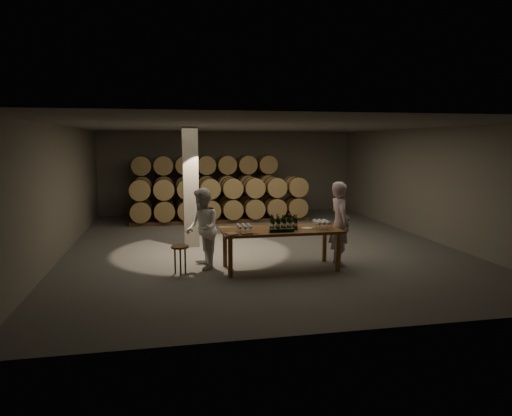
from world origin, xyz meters
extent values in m
plane|color=#565350|center=(0.00, 0.00, 0.00)|extent=(12.00, 12.00, 0.00)
plane|color=#605E59|center=(0.00, 0.00, 3.20)|extent=(12.00, 12.00, 0.00)
plane|color=slate|center=(0.00, 6.00, 1.60)|extent=(10.00, 0.00, 10.00)
plane|color=slate|center=(0.00, -6.00, 1.60)|extent=(10.00, 0.00, 10.00)
plane|color=slate|center=(-5.00, 0.00, 1.60)|extent=(0.00, 12.00, 12.00)
plane|color=slate|center=(5.00, 0.00, 1.60)|extent=(0.00, 12.00, 12.00)
cube|color=gray|center=(-1.80, 0.20, 1.60)|extent=(0.40, 0.40, 3.20)
cylinder|color=brown|center=(-1.18, -2.93, 0.42)|extent=(0.10, 0.10, 0.84)
cylinder|color=brown|center=(1.18, -2.93, 0.42)|extent=(0.10, 0.10, 0.84)
cylinder|color=brown|center=(-1.18, -2.07, 0.42)|extent=(0.10, 0.10, 0.84)
cylinder|color=brown|center=(1.18, -2.07, 0.42)|extent=(0.10, 0.10, 0.84)
cube|color=brown|center=(0.00, -2.50, 0.87)|extent=(2.60, 1.10, 0.06)
cube|color=brown|center=(-0.96, 4.90, 0.06)|extent=(5.48, 0.10, 0.12)
cube|color=brown|center=(-0.96, 5.50, 0.06)|extent=(5.48, 0.10, 0.12)
cylinder|color=#9D7B47|center=(-3.30, 5.20, 0.47)|extent=(0.70, 0.95, 0.70)
cylinder|color=black|center=(-3.30, 4.94, 0.47)|extent=(0.73, 0.04, 0.73)
cylinder|color=black|center=(-3.30, 5.46, 0.47)|extent=(0.73, 0.04, 0.73)
cylinder|color=#9D7B47|center=(-2.52, 5.20, 0.47)|extent=(0.70, 0.95, 0.70)
cylinder|color=black|center=(-2.52, 4.94, 0.47)|extent=(0.73, 0.04, 0.73)
cylinder|color=black|center=(-2.52, 5.46, 0.47)|extent=(0.73, 0.04, 0.73)
cylinder|color=#9D7B47|center=(-1.74, 5.20, 0.47)|extent=(0.70, 0.95, 0.70)
cylinder|color=black|center=(-1.74, 4.94, 0.47)|extent=(0.73, 0.04, 0.73)
cylinder|color=black|center=(-1.74, 5.46, 0.47)|extent=(0.73, 0.04, 0.73)
cylinder|color=#9D7B47|center=(-0.96, 5.20, 0.47)|extent=(0.70, 0.95, 0.70)
cylinder|color=black|center=(-0.96, 4.94, 0.47)|extent=(0.73, 0.04, 0.73)
cylinder|color=black|center=(-0.96, 5.46, 0.47)|extent=(0.73, 0.04, 0.73)
cylinder|color=#9D7B47|center=(-0.18, 5.20, 0.47)|extent=(0.70, 0.95, 0.70)
cylinder|color=black|center=(-0.18, 4.94, 0.47)|extent=(0.73, 0.04, 0.73)
cylinder|color=black|center=(-0.18, 5.46, 0.47)|extent=(0.73, 0.04, 0.73)
cylinder|color=#9D7B47|center=(0.60, 5.20, 0.47)|extent=(0.70, 0.95, 0.70)
cylinder|color=black|center=(0.60, 4.94, 0.47)|extent=(0.73, 0.04, 0.73)
cylinder|color=black|center=(0.60, 5.46, 0.47)|extent=(0.73, 0.04, 0.73)
cylinder|color=#9D7B47|center=(1.38, 5.20, 0.47)|extent=(0.70, 0.95, 0.70)
cylinder|color=black|center=(1.38, 4.94, 0.47)|extent=(0.73, 0.04, 0.73)
cylinder|color=black|center=(1.38, 5.46, 0.47)|extent=(0.73, 0.04, 0.73)
cylinder|color=#9D7B47|center=(-3.30, 5.20, 1.21)|extent=(0.70, 0.95, 0.70)
cylinder|color=black|center=(-3.30, 4.94, 1.21)|extent=(0.73, 0.04, 0.73)
cylinder|color=black|center=(-3.30, 5.46, 1.21)|extent=(0.73, 0.04, 0.73)
cylinder|color=#9D7B47|center=(-2.52, 5.20, 1.21)|extent=(0.70, 0.95, 0.70)
cylinder|color=black|center=(-2.52, 4.94, 1.21)|extent=(0.73, 0.04, 0.73)
cylinder|color=black|center=(-2.52, 5.46, 1.21)|extent=(0.73, 0.04, 0.73)
cylinder|color=#9D7B47|center=(-1.74, 5.20, 1.21)|extent=(0.70, 0.95, 0.70)
cylinder|color=black|center=(-1.74, 4.94, 1.21)|extent=(0.73, 0.04, 0.73)
cylinder|color=black|center=(-1.74, 5.46, 1.21)|extent=(0.73, 0.04, 0.73)
cylinder|color=#9D7B47|center=(-0.96, 5.20, 1.21)|extent=(0.70, 0.95, 0.70)
cylinder|color=black|center=(-0.96, 4.94, 1.21)|extent=(0.73, 0.04, 0.73)
cylinder|color=black|center=(-0.96, 5.46, 1.21)|extent=(0.73, 0.04, 0.73)
cylinder|color=#9D7B47|center=(-0.18, 5.20, 1.21)|extent=(0.70, 0.95, 0.70)
cylinder|color=black|center=(-0.18, 4.94, 1.21)|extent=(0.73, 0.04, 0.73)
cylinder|color=black|center=(-0.18, 5.46, 1.21)|extent=(0.73, 0.04, 0.73)
cylinder|color=#9D7B47|center=(0.60, 5.20, 1.21)|extent=(0.70, 0.95, 0.70)
cylinder|color=black|center=(0.60, 4.94, 1.21)|extent=(0.73, 0.04, 0.73)
cylinder|color=black|center=(0.60, 5.46, 1.21)|extent=(0.73, 0.04, 0.73)
cylinder|color=#9D7B47|center=(1.38, 5.20, 1.21)|extent=(0.70, 0.95, 0.70)
cylinder|color=black|center=(1.38, 4.94, 1.21)|extent=(0.73, 0.04, 0.73)
cylinder|color=black|center=(1.38, 5.46, 1.21)|extent=(0.73, 0.04, 0.73)
cylinder|color=#9D7B47|center=(-3.30, 5.20, 1.95)|extent=(0.70, 0.95, 0.70)
cylinder|color=black|center=(-3.30, 4.94, 1.95)|extent=(0.73, 0.04, 0.73)
cylinder|color=black|center=(-3.30, 5.46, 1.95)|extent=(0.73, 0.04, 0.73)
cylinder|color=#9D7B47|center=(-2.52, 5.20, 1.95)|extent=(0.70, 0.95, 0.70)
cylinder|color=black|center=(-2.52, 4.94, 1.95)|extent=(0.73, 0.04, 0.73)
cylinder|color=black|center=(-2.52, 5.46, 1.95)|extent=(0.73, 0.04, 0.73)
cylinder|color=#9D7B47|center=(-1.74, 5.20, 1.95)|extent=(0.70, 0.95, 0.70)
cylinder|color=black|center=(-1.74, 4.94, 1.95)|extent=(0.73, 0.04, 0.73)
cylinder|color=black|center=(-1.74, 5.46, 1.95)|extent=(0.73, 0.04, 0.73)
cylinder|color=#9D7B47|center=(-0.96, 5.20, 1.95)|extent=(0.70, 0.95, 0.70)
cylinder|color=black|center=(-0.96, 4.94, 1.95)|extent=(0.73, 0.04, 0.73)
cylinder|color=black|center=(-0.96, 5.46, 1.95)|extent=(0.73, 0.04, 0.73)
cylinder|color=#9D7B47|center=(-0.18, 5.20, 1.95)|extent=(0.70, 0.95, 0.70)
cylinder|color=black|center=(-0.18, 4.94, 1.95)|extent=(0.73, 0.04, 0.73)
cylinder|color=black|center=(-0.18, 5.46, 1.95)|extent=(0.73, 0.04, 0.73)
cylinder|color=#9D7B47|center=(0.60, 5.20, 1.95)|extent=(0.70, 0.95, 0.70)
cylinder|color=black|center=(0.60, 4.94, 1.95)|extent=(0.73, 0.04, 0.73)
cylinder|color=black|center=(0.60, 5.46, 1.95)|extent=(0.73, 0.04, 0.73)
cylinder|color=#9D7B47|center=(1.38, 5.20, 1.95)|extent=(0.70, 0.95, 0.70)
cylinder|color=black|center=(1.38, 4.94, 1.95)|extent=(0.73, 0.04, 0.73)
cylinder|color=black|center=(1.38, 5.46, 1.95)|extent=(0.73, 0.04, 0.73)
cube|color=brown|center=(-0.57, 3.50, 0.06)|extent=(6.26, 0.10, 0.12)
cube|color=brown|center=(-0.57, 4.10, 0.06)|extent=(6.26, 0.10, 0.12)
cylinder|color=#9D7B47|center=(-3.30, 3.80, 0.47)|extent=(0.70, 0.95, 0.70)
cylinder|color=black|center=(-3.30, 3.54, 0.47)|extent=(0.73, 0.04, 0.73)
cylinder|color=black|center=(-3.30, 4.06, 0.47)|extent=(0.73, 0.04, 0.73)
cylinder|color=#9D7B47|center=(-2.52, 3.80, 0.47)|extent=(0.70, 0.95, 0.70)
cylinder|color=black|center=(-2.52, 3.54, 0.47)|extent=(0.73, 0.04, 0.73)
cylinder|color=black|center=(-2.52, 4.06, 0.47)|extent=(0.73, 0.04, 0.73)
cylinder|color=#9D7B47|center=(-1.74, 3.80, 0.47)|extent=(0.70, 0.95, 0.70)
cylinder|color=black|center=(-1.74, 3.54, 0.47)|extent=(0.73, 0.04, 0.73)
cylinder|color=black|center=(-1.74, 4.06, 0.47)|extent=(0.73, 0.04, 0.73)
cylinder|color=#9D7B47|center=(-0.96, 3.80, 0.47)|extent=(0.70, 0.95, 0.70)
cylinder|color=black|center=(-0.96, 3.54, 0.47)|extent=(0.73, 0.04, 0.73)
cylinder|color=black|center=(-0.96, 4.06, 0.47)|extent=(0.73, 0.04, 0.73)
cylinder|color=#9D7B47|center=(-0.18, 3.80, 0.47)|extent=(0.70, 0.95, 0.70)
cylinder|color=black|center=(-0.18, 3.54, 0.47)|extent=(0.73, 0.04, 0.73)
cylinder|color=black|center=(-0.18, 4.06, 0.47)|extent=(0.73, 0.04, 0.73)
cylinder|color=#9D7B47|center=(0.60, 3.80, 0.47)|extent=(0.70, 0.95, 0.70)
cylinder|color=black|center=(0.60, 3.54, 0.47)|extent=(0.73, 0.04, 0.73)
cylinder|color=black|center=(0.60, 4.06, 0.47)|extent=(0.73, 0.04, 0.73)
cylinder|color=#9D7B47|center=(1.38, 3.80, 0.47)|extent=(0.70, 0.95, 0.70)
cylinder|color=black|center=(1.38, 3.54, 0.47)|extent=(0.73, 0.04, 0.73)
cylinder|color=black|center=(1.38, 4.06, 0.47)|extent=(0.73, 0.04, 0.73)
cylinder|color=#9D7B47|center=(2.16, 3.80, 0.47)|extent=(0.70, 0.95, 0.70)
cylinder|color=black|center=(2.16, 3.54, 0.47)|extent=(0.73, 0.04, 0.73)
cylinder|color=black|center=(2.16, 4.06, 0.47)|extent=(0.73, 0.04, 0.73)
cylinder|color=#9D7B47|center=(-3.30, 3.80, 1.21)|extent=(0.70, 0.95, 0.70)
cylinder|color=black|center=(-3.30, 3.54, 1.21)|extent=(0.73, 0.04, 0.73)
cylinder|color=black|center=(-3.30, 4.06, 1.21)|extent=(0.73, 0.04, 0.73)
cylinder|color=#9D7B47|center=(-2.52, 3.80, 1.21)|extent=(0.70, 0.95, 0.70)
cylinder|color=black|center=(-2.52, 3.54, 1.21)|extent=(0.73, 0.04, 0.73)
cylinder|color=black|center=(-2.52, 4.06, 1.21)|extent=(0.73, 0.04, 0.73)
cylinder|color=#9D7B47|center=(-1.74, 3.80, 1.21)|extent=(0.70, 0.95, 0.70)
cylinder|color=black|center=(-1.74, 3.54, 1.21)|extent=(0.73, 0.04, 0.73)
cylinder|color=black|center=(-1.74, 4.06, 1.21)|extent=(0.73, 0.04, 0.73)
cylinder|color=#9D7B47|center=(-0.96, 3.80, 1.21)|extent=(0.70, 0.95, 0.70)
cylinder|color=black|center=(-0.96, 3.54, 1.21)|extent=(0.73, 0.04, 0.73)
cylinder|color=black|center=(-0.96, 4.06, 1.21)|extent=(0.73, 0.04, 0.73)
cylinder|color=#9D7B47|center=(-0.18, 3.80, 1.21)|extent=(0.70, 0.95, 0.70)
cylinder|color=black|center=(-0.18, 3.54, 1.21)|extent=(0.73, 0.04, 0.73)
cylinder|color=black|center=(-0.18, 4.06, 1.21)|extent=(0.73, 0.04, 0.73)
cylinder|color=#9D7B47|center=(0.60, 3.80, 1.21)|extent=(0.70, 0.95, 0.70)
cylinder|color=black|center=(0.60, 3.54, 1.21)|extent=(0.73, 0.04, 0.73)
cylinder|color=black|center=(0.60, 4.06, 1.21)|extent=(0.73, 0.04, 0.73)
cylinder|color=#9D7B47|center=(1.38, 3.80, 1.21)|extent=(0.70, 0.95, 0.70)
cylinder|color=black|center=(1.38, 3.54, 1.21)|extent=(0.73, 0.04, 0.73)
cylinder|color=black|center=(1.38, 4.06, 1.21)|extent=(0.73, 0.04, 0.73)
cylinder|color=#9D7B47|center=(2.16, 3.80, 1.21)|extent=(0.70, 0.95, 0.70)
cylinder|color=black|center=(2.16, 3.54, 1.21)|extent=(0.73, 0.04, 0.73)
cylinder|color=black|center=(2.16, 4.06, 1.21)|extent=(0.73, 0.04, 0.73)
cylinder|color=black|center=(-0.18, -2.54, 1.01)|extent=(0.08, 0.08, 0.21)
cylinder|color=silver|center=(-0.18, -2.54, 1.00)|extent=(0.08, 0.08, 0.07)
cylinder|color=black|center=(-0.18, -2.54, 1.15)|extent=(0.03, 0.03, 0.09)
cylinder|color=gold|center=(-0.18, -2.54, 1.20)|extent=(0.03, 0.03, 0.02)
cylinder|color=black|center=(-0.18, -2.39, 1.01)|extent=(0.08, 0.08, 0.21)
cylinder|color=silver|center=(-0.18, -2.39, 1.00)|extent=(0.08, 0.08, 0.07)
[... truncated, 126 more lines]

